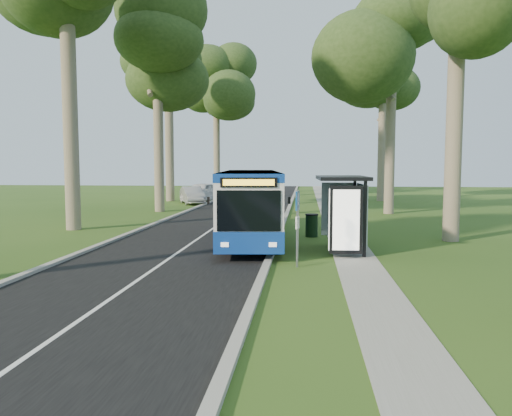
# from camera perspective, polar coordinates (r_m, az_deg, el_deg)

# --- Properties ---
(ground) EXTENTS (120.00, 120.00, 0.00)m
(ground) POSITION_cam_1_polar(r_m,az_deg,el_deg) (16.51, 1.30, -6.54)
(ground) COLOR #2D4D18
(ground) RESTS_ON ground
(road) EXTENTS (7.00, 100.00, 0.02)m
(road) POSITION_cam_1_polar(r_m,az_deg,el_deg) (26.75, -4.54, -2.09)
(road) COLOR black
(road) RESTS_ON ground
(kerb_east) EXTENTS (0.25, 100.00, 0.12)m
(kerb_east) POSITION_cam_1_polar(r_m,az_deg,el_deg) (26.35, 2.98, -2.08)
(kerb_east) COLOR #9E9B93
(kerb_east) RESTS_ON ground
(kerb_west) EXTENTS (0.25, 100.00, 0.12)m
(kerb_west) POSITION_cam_1_polar(r_m,az_deg,el_deg) (27.58, -11.71, -1.86)
(kerb_west) COLOR #9E9B93
(kerb_west) RESTS_ON ground
(centre_line) EXTENTS (0.12, 100.00, 0.00)m
(centre_line) POSITION_cam_1_polar(r_m,az_deg,el_deg) (26.75, -4.54, -2.06)
(centre_line) COLOR white
(centre_line) RESTS_ON road
(footpath) EXTENTS (1.50, 100.00, 0.02)m
(footpath) POSITION_cam_1_polar(r_m,az_deg,el_deg) (26.39, 9.50, -2.24)
(footpath) COLOR gray
(footpath) RESTS_ON ground
(bus) EXTENTS (3.51, 11.50, 3.00)m
(bus) POSITION_cam_1_polar(r_m,az_deg,el_deg) (22.03, -0.66, 0.44)
(bus) COLOR silver
(bus) RESTS_ON ground
(bus_stop_sign) EXTENTS (0.13, 0.35, 2.49)m
(bus_stop_sign) POSITION_cam_1_polar(r_m,az_deg,el_deg) (16.00, 4.75, -1.28)
(bus_stop_sign) COLOR gray
(bus_stop_sign) RESTS_ON ground
(bus_shelter) EXTENTS (1.92, 3.39, 2.86)m
(bus_shelter) POSITION_cam_1_polar(r_m,az_deg,el_deg) (18.78, 10.30, 1.02)
(bus_shelter) COLOR black
(bus_shelter) RESTS_ON ground
(litter_bin) EXTENTS (0.60, 0.60, 1.05)m
(litter_bin) POSITION_cam_1_polar(r_m,az_deg,el_deg) (22.95, 6.38, -1.97)
(litter_bin) COLOR black
(litter_bin) RESTS_ON ground
(car_white) EXTENTS (3.08, 5.33, 1.71)m
(car_white) POSITION_cam_1_polar(r_m,az_deg,el_deg) (44.67, -6.32, 1.83)
(car_white) COLOR white
(car_white) RESTS_ON ground
(car_silver) EXTENTS (3.09, 4.62, 1.44)m
(car_silver) POSITION_cam_1_polar(r_m,az_deg,el_deg) (42.27, -7.30, 1.46)
(car_silver) COLOR #9C9EA3
(car_silver) RESTS_ON ground
(tree_west_c) EXTENTS (5.20, 5.20, 15.17)m
(tree_west_c) POSITION_cam_1_polar(r_m,az_deg,el_deg) (36.50, -11.25, 17.46)
(tree_west_c) COLOR #7A6B56
(tree_west_c) RESTS_ON ground
(tree_west_d) EXTENTS (5.20, 5.20, 19.33)m
(tree_west_d) POSITION_cam_1_polar(r_m,az_deg,el_deg) (47.09, -10.03, 18.40)
(tree_west_d) COLOR #7A6B56
(tree_west_d) RESTS_ON ground
(tree_west_e) EXTENTS (5.20, 5.20, 16.66)m
(tree_west_e) POSITION_cam_1_polar(r_m,az_deg,el_deg) (55.73, -4.57, 14.30)
(tree_west_e) COLOR #7A6B56
(tree_west_e) RESTS_ON ground
(tree_east_c) EXTENTS (5.20, 5.20, 14.39)m
(tree_east_c) POSITION_cam_1_polar(r_m,az_deg,el_deg) (35.35, 15.31, 16.85)
(tree_east_c) COLOR #7A6B56
(tree_east_c) RESTS_ON ground
(tree_east_d) EXTENTS (5.20, 5.20, 14.17)m
(tree_east_d) POSITION_cam_1_polar(r_m,az_deg,el_deg) (47.17, 14.30, 13.62)
(tree_east_d) COLOR #7A6B56
(tree_east_d) RESTS_ON ground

